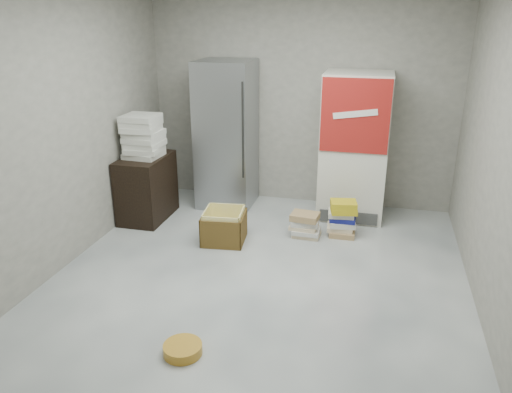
{
  "coord_description": "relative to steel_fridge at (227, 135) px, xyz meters",
  "views": [
    {
      "loc": [
        1.03,
        -3.96,
        2.49
      ],
      "look_at": [
        -0.14,
        0.7,
        0.68
      ],
      "focal_mm": 35.0,
      "sensor_mm": 36.0,
      "label": 1
    }
  ],
  "objects": [
    {
      "name": "wood_shelf",
      "position": [
        -0.83,
        -0.73,
        -0.55
      ],
      "size": [
        0.5,
        0.8,
        0.8
      ],
      "primitive_type": "cube",
      "color": "black",
      "rests_on": "ground"
    },
    {
      "name": "bucket_lid",
      "position": [
        0.61,
        -3.15,
        -0.91
      ],
      "size": [
        0.4,
        0.4,
        0.08
      ],
      "primitive_type": "cylinder",
      "rotation": [
        0.0,
        0.0,
        0.43
      ],
      "color": "#BC8525",
      "rests_on": "ground"
    },
    {
      "name": "phonebook_stack_side",
      "position": [
        1.19,
        -0.81,
        -0.81
      ],
      "size": [
        0.36,
        0.29,
        0.29
      ],
      "rotation": [
        0.0,
        0.0,
        -0.08
      ],
      "color": "beige",
      "rests_on": "ground"
    },
    {
      "name": "cardboard_box",
      "position": [
        0.31,
        -1.16,
        -0.8
      ],
      "size": [
        0.51,
        0.51,
        0.38
      ],
      "rotation": [
        0.0,
        0.0,
        0.11
      ],
      "color": "yellow",
      "rests_on": "ground"
    },
    {
      "name": "room_shell",
      "position": [
        0.9,
        -2.13,
        0.85
      ],
      "size": [
        4.04,
        5.04,
        2.82
      ],
      "color": "#9F9A8F",
      "rests_on": "ground"
    },
    {
      "name": "coke_cooler",
      "position": [
        1.65,
        -0.01,
        -0.05
      ],
      "size": [
        0.8,
        0.73,
        1.8
      ],
      "color": "silver",
      "rests_on": "ground"
    },
    {
      "name": "steel_fridge",
      "position": [
        0.0,
        0.0,
        0.0
      ],
      "size": [
        0.7,
        0.72,
        1.9
      ],
      "color": "#A2A4AA",
      "rests_on": "ground"
    },
    {
      "name": "ground",
      "position": [
        0.9,
        -2.13,
        -0.95
      ],
      "size": [
        5.0,
        5.0,
        0.0
      ],
      "primitive_type": "plane",
      "color": "silver",
      "rests_on": "ground"
    },
    {
      "name": "supply_box_stack",
      "position": [
        -0.82,
        -0.73,
        0.11
      ],
      "size": [
        0.44,
        0.45,
        0.52
      ],
      "color": "white",
      "rests_on": "wood_shelf"
    },
    {
      "name": "phonebook_stack_main",
      "position": [
        1.6,
        -0.68,
        -0.73
      ],
      "size": [
        0.35,
        0.3,
        0.43
      ],
      "rotation": [
        0.0,
        0.0,
        0.06
      ],
      "color": "#A07F54",
      "rests_on": "ground"
    }
  ]
}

